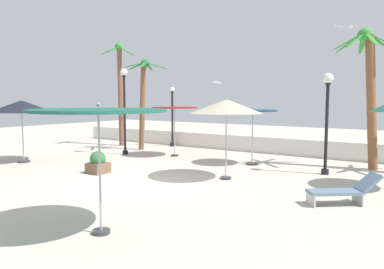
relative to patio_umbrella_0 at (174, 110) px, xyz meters
name	(u,v)px	position (x,y,z in m)	size (l,w,h in m)	color
ground_plane	(139,183)	(2.60, -5.37, -2.30)	(56.00, 56.00, 0.00)	beige
boundary_wall	(254,144)	(2.60, 3.54, -1.88)	(25.20, 0.30, 0.85)	silver
patio_umbrella_0	(174,110)	(0.00, 0.00, 0.00)	(2.23, 2.23, 2.55)	#333338
patio_umbrella_1	(98,114)	(5.15, -9.29, 0.20)	(2.79, 2.79, 2.75)	#333338
patio_umbrella_2	(21,107)	(-4.47, -5.27, 0.19)	(2.72, 2.72, 2.81)	#333338
patio_umbrella_3	(226,107)	(4.68, -3.16, 0.26)	(2.53, 2.53, 2.86)	#333338
patio_umbrella_5	(253,115)	(4.19, 0.01, -0.15)	(2.05, 2.05, 2.48)	#333338
palm_tree_0	(369,83)	(8.40, 1.75, 1.15)	(2.52, 2.47, 5.63)	brown
palm_tree_1	(143,93)	(-2.81, 0.87, 0.84)	(2.61, 2.37, 5.01)	brown
palm_tree_3	(120,85)	(-5.32, 1.58, 1.38)	(1.88, 2.05, 6.17)	brown
lamp_post_0	(172,115)	(-2.48, 3.03, -0.40)	(0.29, 0.29, 3.54)	black
lamp_post_1	(327,110)	(7.35, -0.32, 0.13)	(0.39, 0.39, 3.77)	black
lamp_post_2	(124,101)	(-2.46, -0.95, 0.42)	(0.38, 0.38, 4.36)	black
lounge_chair_0	(344,190)	(8.84, -4.15, -1.91)	(1.81, 1.62, 0.84)	#B7B7BC
seagull_0	(216,82)	(-0.15, 4.22, 1.49)	(0.40, 1.35, 0.14)	white
seagull_1	(351,27)	(7.75, 1.13, 3.31)	(1.17, 0.67, 0.15)	white
planter	(98,163)	(0.14, -5.01, -1.92)	(0.70, 0.70, 0.85)	brown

